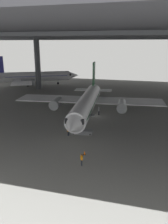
# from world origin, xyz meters

# --- Properties ---
(ground_plane) EXTENTS (110.00, 110.00, 0.00)m
(ground_plane) POSITION_xyz_m (0.00, 0.00, 0.00)
(ground_plane) COLOR gray
(hangar_structure) EXTENTS (121.00, 99.00, 18.84)m
(hangar_structure) POSITION_xyz_m (-0.12, 13.78, 18.19)
(hangar_structure) COLOR #4C4F54
(hangar_structure) RESTS_ON ground_plane
(airplane_main) EXTENTS (34.16, 35.21, 11.08)m
(airplane_main) POSITION_xyz_m (-0.99, -1.18, 3.38)
(airplane_main) COLOR white
(airplane_main) RESTS_ON ground_plane
(boarding_stairs) EXTENTS (4.24, 1.89, 4.58)m
(boarding_stairs) POSITION_xyz_m (0.61, -10.84, 0.72)
(boarding_stairs) COLOR slate
(boarding_stairs) RESTS_ON ground_plane
(crew_worker_near_nose) EXTENTS (0.38, 0.48, 1.73)m
(crew_worker_near_nose) POSITION_xyz_m (3.54, -21.88, 0.99)
(crew_worker_near_nose) COLOR #232838
(crew_worker_near_nose) RESTS_ON ground_plane
(crew_worker_by_stairs) EXTENTS (0.37, 0.49, 1.61)m
(crew_worker_by_stairs) POSITION_xyz_m (-1.54, -12.47, 0.91)
(crew_worker_by_stairs) COLOR #232838
(crew_worker_by_stairs) RESTS_ON ground_plane
(airplane_distant) EXTENTS (32.99, 33.28, 11.22)m
(airplane_distant) POSITION_xyz_m (-31.46, 32.53, 3.41)
(airplane_distant) COLOR white
(airplane_distant) RESTS_ON ground_plane
(traffic_cone_orange) EXTENTS (0.36, 0.36, 0.60)m
(traffic_cone_orange) POSITION_xyz_m (3.10, -18.74, 0.29)
(traffic_cone_orange) COLOR black
(traffic_cone_orange) RESTS_ON ground_plane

